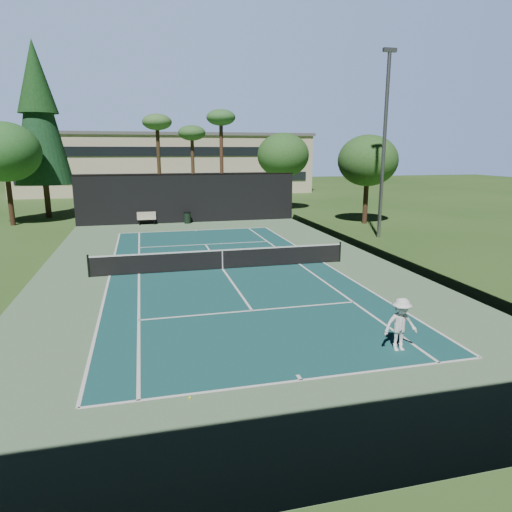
{
  "coord_description": "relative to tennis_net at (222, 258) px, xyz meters",
  "views": [
    {
      "loc": [
        -3.76,
        -22.11,
        5.84
      ],
      "look_at": [
        1.0,
        -3.0,
        1.3
      ],
      "focal_mm": 32.0,
      "sensor_mm": 36.0,
      "label": 1
    }
  ],
  "objects": [
    {
      "name": "light_pole",
      "position": [
        12.0,
        6.0,
        5.9
      ],
      "size": [
        0.9,
        0.25,
        12.22
      ],
      "color": "gray",
      "rests_on": "ground"
    },
    {
      "name": "court_lines",
      "position": [
        0.0,
        0.0,
        -0.54
      ],
      "size": [
        11.07,
        23.87,
        0.01
      ],
      "color": "white",
      "rests_on": "ground"
    },
    {
      "name": "fence",
      "position": [
        0.0,
        0.06,
        1.45
      ],
      "size": [
        18.04,
        32.05,
        4.03
      ],
      "color": "black",
      "rests_on": "ground"
    },
    {
      "name": "palm_a",
      "position": [
        -2.0,
        24.0,
        7.63
      ],
      "size": [
        2.8,
        2.8,
        9.32
      ],
      "color": "#412F1C",
      "rests_on": "ground"
    },
    {
      "name": "pine_tree",
      "position": [
        -12.0,
        22.0,
        9.0
      ],
      "size": [
        4.8,
        4.8,
        15.0
      ],
      "color": "#442D1D",
      "rests_on": "ground"
    },
    {
      "name": "palm_c",
      "position": [
        4.0,
        23.0,
        8.05
      ],
      "size": [
        2.8,
        2.8,
        9.77
      ],
      "color": "#4F3122",
      "rests_on": "ground"
    },
    {
      "name": "campus_building",
      "position": [
        0.0,
        45.98,
        3.65
      ],
      "size": [
        40.5,
        12.5,
        8.3
      ],
      "color": "beige",
      "rests_on": "ground"
    },
    {
      "name": "decid_tree_a",
      "position": [
        10.0,
        22.0,
        4.86
      ],
      "size": [
        5.12,
        5.12,
        7.62
      ],
      "color": "#4B3720",
      "rests_on": "ground"
    },
    {
      "name": "palm_b",
      "position": [
        1.5,
        26.0,
        6.8
      ],
      "size": [
        2.8,
        2.8,
        8.42
      ],
      "color": "#4D3221",
      "rests_on": "ground"
    },
    {
      "name": "court_surface",
      "position": [
        0.0,
        0.0,
        -0.55
      ],
      "size": [
        10.97,
        23.77,
        0.01
      ],
      "primitive_type": "cube",
      "color": "#184D4D",
      "rests_on": "ground"
    },
    {
      "name": "player",
      "position": [
        3.49,
        -10.8,
        0.26
      ],
      "size": [
        1.08,
        0.64,
        1.63
      ],
      "primitive_type": "imported",
      "rotation": [
        0.0,
        0.0,
        -0.04
      ],
      "color": "white",
      "rests_on": "ground"
    },
    {
      "name": "tennis_ball_d",
      "position": [
        -3.21,
        2.88,
        -0.53
      ],
      "size": [
        0.06,
        0.06,
        0.06
      ],
      "primitive_type": "sphere",
      "color": "#CCE133",
      "rests_on": "ground"
    },
    {
      "name": "trash_bin",
      "position": [
        -0.23,
        15.49,
        -0.08
      ],
      "size": [
        0.56,
        0.56,
        0.95
      ],
      "color": "black",
      "rests_on": "ground"
    },
    {
      "name": "apron_slab",
      "position": [
        0.0,
        0.0,
        -0.55
      ],
      "size": [
        18.0,
        32.0,
        0.01
      ],
      "primitive_type": "cube",
      "color": "#5E825B",
      "rests_on": "ground"
    },
    {
      "name": "tennis_ball_c",
      "position": [
        -0.11,
        1.57,
        -0.53
      ],
      "size": [
        0.06,
        0.06,
        0.06
      ],
      "primitive_type": "sphere",
      "color": "yellow",
      "rests_on": "ground"
    },
    {
      "name": "decid_tree_c",
      "position": [
        -14.0,
        18.0,
        5.21
      ],
      "size": [
        5.44,
        5.44,
        8.09
      ],
      "color": "#40281B",
      "rests_on": "ground"
    },
    {
      "name": "tennis_ball_a",
      "position": [
        -2.91,
        -12.08,
        -0.52
      ],
      "size": [
        0.07,
        0.07,
        0.07
      ],
      "primitive_type": "sphere",
      "color": "yellow",
      "rests_on": "ground"
    },
    {
      "name": "ground",
      "position": [
        0.0,
        0.0,
        -0.56
      ],
      "size": [
        160.0,
        160.0,
        0.0
      ],
      "primitive_type": "plane",
      "color": "#30551F",
      "rests_on": "ground"
    },
    {
      "name": "tennis_net",
      "position": [
        0.0,
        0.0,
        0.0
      ],
      "size": [
        12.9,
        0.1,
        1.1
      ],
      "color": "black",
      "rests_on": "ground"
    },
    {
      "name": "tennis_ball_b",
      "position": [
        -1.99,
        3.64,
        -0.53
      ],
      "size": [
        0.06,
        0.06,
        0.06
      ],
      "primitive_type": "sphere",
      "color": "#D7EC35",
      "rests_on": "ground"
    },
    {
      "name": "decid_tree_b",
      "position": [
        14.0,
        12.0,
        4.52
      ],
      "size": [
        4.8,
        4.8,
        7.14
      ],
      "color": "#452C1D",
      "rests_on": "ground"
    },
    {
      "name": "park_bench",
      "position": [
        -3.51,
        15.75,
        -0.01
      ],
      "size": [
        1.5,
        0.45,
        1.02
      ],
      "color": "#BFB99E",
      "rests_on": "ground"
    }
  ]
}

